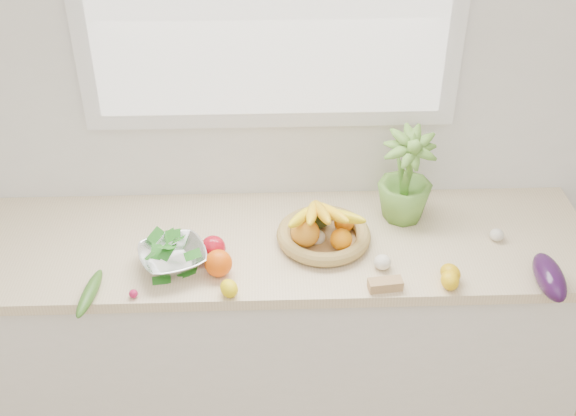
{
  "coord_description": "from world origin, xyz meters",
  "views": [
    {
      "loc": [
        -0.02,
        -0.05,
        2.43
      ],
      "look_at": [
        0.05,
        1.93,
        1.05
      ],
      "focal_mm": 45.0,
      "sensor_mm": 36.0,
      "label": 1
    }
  ],
  "objects_px": {
    "apple": "(213,248)",
    "potted_herb": "(406,176)",
    "eggplant": "(549,277)",
    "cucumber": "(90,293)",
    "fruit_basket": "(323,230)",
    "colander_with_spinach": "(172,253)"
  },
  "relations": [
    {
      "from": "cucumber",
      "to": "fruit_basket",
      "type": "height_order",
      "value": "fruit_basket"
    },
    {
      "from": "eggplant",
      "to": "cucumber",
      "type": "bearing_deg",
      "value": 180.0
    },
    {
      "from": "fruit_basket",
      "to": "colander_with_spinach",
      "type": "bearing_deg",
      "value": -166.29
    },
    {
      "from": "apple",
      "to": "fruit_basket",
      "type": "distance_m",
      "value": 0.38
    },
    {
      "from": "eggplant",
      "to": "cucumber",
      "type": "relative_size",
      "value": 0.98
    },
    {
      "from": "cucumber",
      "to": "colander_with_spinach",
      "type": "distance_m",
      "value": 0.29
    },
    {
      "from": "eggplant",
      "to": "colander_with_spinach",
      "type": "height_order",
      "value": "colander_with_spinach"
    },
    {
      "from": "fruit_basket",
      "to": "colander_with_spinach",
      "type": "xyz_separation_m",
      "value": [
        -0.5,
        -0.12,
        0.01
      ]
    },
    {
      "from": "apple",
      "to": "eggplant",
      "type": "distance_m",
      "value": 1.09
    },
    {
      "from": "fruit_basket",
      "to": "colander_with_spinach",
      "type": "relative_size",
      "value": 1.34
    },
    {
      "from": "apple",
      "to": "potted_herb",
      "type": "relative_size",
      "value": 0.24
    },
    {
      "from": "colander_with_spinach",
      "to": "eggplant",
      "type": "bearing_deg",
      "value": -6.83
    },
    {
      "from": "eggplant",
      "to": "cucumber",
      "type": "distance_m",
      "value": 1.45
    },
    {
      "from": "eggplant",
      "to": "cucumber",
      "type": "height_order",
      "value": "eggplant"
    },
    {
      "from": "colander_with_spinach",
      "to": "apple",
      "type": "bearing_deg",
      "value": 19.26
    },
    {
      "from": "apple",
      "to": "fruit_basket",
      "type": "relative_size",
      "value": 0.22
    },
    {
      "from": "eggplant",
      "to": "fruit_basket",
      "type": "xyz_separation_m",
      "value": [
        -0.7,
        0.27,
        0.01
      ]
    },
    {
      "from": "colander_with_spinach",
      "to": "cucumber",
      "type": "bearing_deg",
      "value": -149.87
    },
    {
      "from": "eggplant",
      "to": "fruit_basket",
      "type": "relative_size",
      "value": 0.59
    },
    {
      "from": "apple",
      "to": "cucumber",
      "type": "height_order",
      "value": "apple"
    },
    {
      "from": "fruit_basket",
      "to": "eggplant",
      "type": "bearing_deg",
      "value": -20.85
    },
    {
      "from": "cucumber",
      "to": "potted_herb",
      "type": "distance_m",
      "value": 1.14
    }
  ]
}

